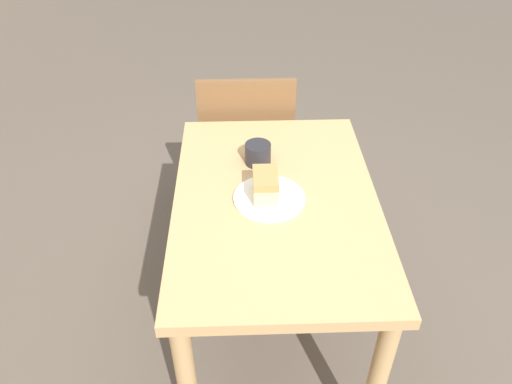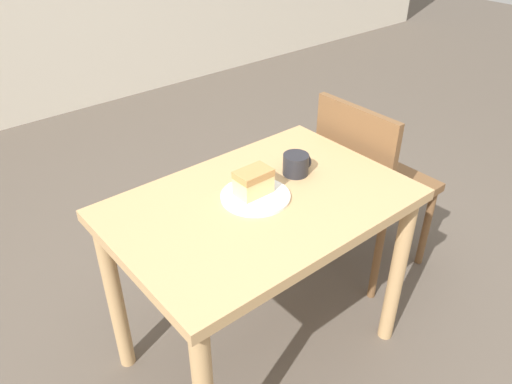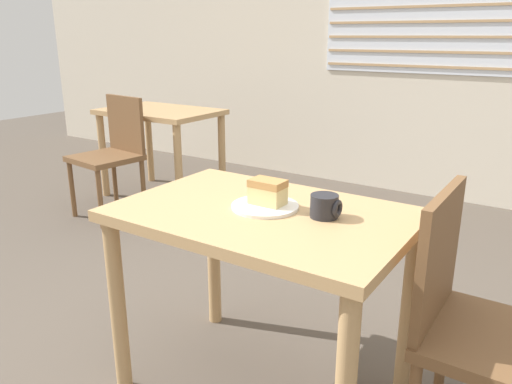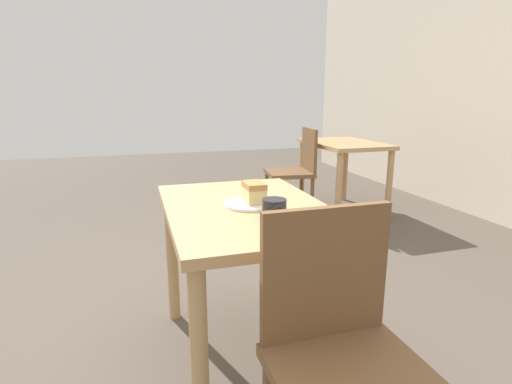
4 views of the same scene
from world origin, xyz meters
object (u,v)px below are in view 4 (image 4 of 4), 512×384
object	(u,v)px
chair_far_corner	(296,168)
plate	(251,204)
dining_table_far	(344,154)
coffee_mug	(275,209)
cake_slice	(254,192)
dining_table_near	(247,232)
chair_near_window	(344,352)

from	to	relation	value
chair_far_corner	plate	world-z (taller)	chair_far_corner
dining_table_far	coffee_mug	xyz separation A→B (m)	(2.26, -1.57, 0.17)
cake_slice	plate	bearing A→B (deg)	-98.77
dining_table_far	plate	size ratio (longest dim) A/B	3.99
dining_table_near	cake_slice	xyz separation A→B (m)	(-0.00, 0.04, 0.18)
dining_table_near	cake_slice	distance (m)	0.18
cake_slice	coffee_mug	bearing A→B (deg)	4.34
coffee_mug	plate	bearing A→B (deg)	-172.35
chair_near_window	plate	xyz separation A→B (m)	(-0.72, -0.06, 0.26)
coffee_mug	dining_table_near	bearing A→B (deg)	-166.25
dining_table_far	chair_far_corner	size ratio (longest dim) A/B	1.06
chair_far_corner	plate	size ratio (longest dim) A/B	3.74
chair_near_window	plate	bearing A→B (deg)	95.07
plate	coffee_mug	size ratio (longest dim) A/B	2.32
chair_far_corner	coffee_mug	bearing A→B (deg)	-17.54
chair_far_corner	dining_table_near	bearing A→B (deg)	-20.92
dining_table_near	plate	world-z (taller)	plate
dining_table_near	chair_near_window	bearing A→B (deg)	6.91
chair_far_corner	cake_slice	distance (m)	2.32
plate	coffee_mug	distance (m)	0.22
plate	cake_slice	distance (m)	0.05
chair_near_window	coffee_mug	size ratio (longest dim) A/B	8.70
plate	cake_slice	xyz separation A→B (m)	(0.00, 0.01, 0.05)
dining_table_near	dining_table_far	bearing A→B (deg)	141.68
chair_far_corner	coffee_mug	world-z (taller)	chair_far_corner
dining_table_near	cake_slice	world-z (taller)	cake_slice
dining_table_far	cake_slice	xyz separation A→B (m)	(2.05, -1.58, 0.19)
dining_table_far	cake_slice	size ratio (longest dim) A/B	7.73
chair_near_window	coffee_mug	bearing A→B (deg)	93.93
dining_table_near	coffee_mug	size ratio (longest dim) A/B	9.90
dining_table_near	cake_slice	size ratio (longest dim) A/B	8.26
cake_slice	dining_table_far	bearing A→B (deg)	142.25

